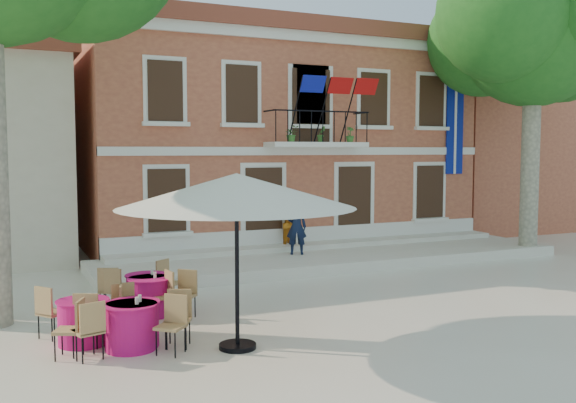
# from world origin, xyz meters

# --- Properties ---
(ground) EXTENTS (90.00, 90.00, 0.00)m
(ground) POSITION_xyz_m (0.00, 0.00, 0.00)
(ground) COLOR beige
(ground) RESTS_ON ground
(main_building) EXTENTS (13.50, 9.59, 7.50)m
(main_building) POSITION_xyz_m (2.00, 9.99, 3.78)
(main_building) COLOR #C46A46
(main_building) RESTS_ON ground
(neighbor_east) EXTENTS (9.40, 9.40, 6.40)m
(neighbor_east) POSITION_xyz_m (14.00, 11.00, 3.22)
(neighbor_east) COLOR #C46A46
(neighbor_east) RESTS_ON ground
(terrace) EXTENTS (14.00, 3.40, 0.30)m
(terrace) POSITION_xyz_m (2.00, 4.40, 0.15)
(terrace) COLOR silver
(terrace) RESTS_ON ground
(plane_tree_east) EXTENTS (4.86, 4.86, 9.54)m
(plane_tree_east) POSITION_xyz_m (8.30, 3.12, 7.04)
(plane_tree_east) COLOR #A59E84
(plane_tree_east) RESTS_ON ground
(patio_umbrella) EXTENTS (3.97, 3.97, 2.95)m
(patio_umbrella) POSITION_xyz_m (-3.42, -2.16, 2.65)
(patio_umbrella) COLOR black
(patio_umbrella) RESTS_ON ground
(pedestrian_navy) EXTENTS (0.69, 0.60, 1.61)m
(pedestrian_navy) POSITION_xyz_m (0.87, 4.61, 1.11)
(pedestrian_navy) COLOR #0F1933
(pedestrian_navy) RESTS_ON terrace
(pedestrian_orange) EXTENTS (0.95, 0.93, 1.54)m
(pedestrian_orange) POSITION_xyz_m (1.23, 5.70, 1.07)
(pedestrian_orange) COLOR #C96E17
(pedestrian_orange) RESTS_ON terrace
(cafe_table_0) EXTENTS (1.72, 1.86, 0.95)m
(cafe_table_0) POSITION_xyz_m (-5.75, -0.84, 0.43)
(cafe_table_0) COLOR #BE1158
(cafe_table_0) RESTS_ON ground
(cafe_table_1) EXTENTS (1.91, 1.22, 0.95)m
(cafe_table_1) POSITION_xyz_m (-4.98, -1.33, 0.42)
(cafe_table_1) COLOR #BE1158
(cafe_table_1) RESTS_ON ground
(cafe_table_2) EXTENTS (1.83, 1.79, 0.95)m
(cafe_table_2) POSITION_xyz_m (-5.06, -1.48, 0.43)
(cafe_table_2) COLOR #BE1158
(cafe_table_2) RESTS_ON ground
(cafe_table_3) EXTENTS (1.85, 1.74, 0.95)m
(cafe_table_3) POSITION_xyz_m (-4.26, 0.96, 0.43)
(cafe_table_3) COLOR #BE1158
(cafe_table_3) RESTS_ON ground
(cafe_table_4) EXTENTS (1.69, 1.61, 0.95)m
(cafe_table_4) POSITION_xyz_m (-4.29, 0.59, 0.42)
(cafe_table_4) COLOR #BE1158
(cafe_table_4) RESTS_ON ground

